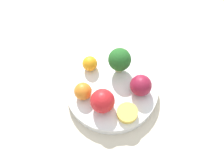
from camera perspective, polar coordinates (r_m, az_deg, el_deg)
The scene contains 9 objects.
ground_plane at distance 0.63m, azimuth 0.00°, elevation -2.67°, with size 6.00×6.00×0.00m, color gray.
table_surface at distance 0.62m, azimuth 0.00°, elevation -2.26°, with size 1.20×1.20×0.02m.
bowl at distance 0.60m, azimuth 0.00°, elevation -1.17°, with size 0.25×0.25×0.03m.
broccoli at distance 0.58m, azimuth 2.00°, elevation 6.29°, with size 0.06×0.06×0.08m.
apple_red at distance 0.53m, azimuth -2.49°, elevation -4.46°, with size 0.06×0.06×0.06m.
apple_green at distance 0.56m, azimuth 7.51°, elevation -0.54°, with size 0.06×0.06×0.06m.
orange_front at distance 0.60m, azimuth -5.81°, elevation 5.33°, with size 0.04×0.04×0.04m.
orange_back at distance 0.56m, azimuth -7.61°, elevation -1.89°, with size 0.05×0.05×0.05m.
small_cup at distance 0.55m, azimuth 3.99°, elevation -7.56°, with size 0.05×0.05×0.02m.
Camera 1 is at (-0.05, 0.28, 0.57)m, focal length 35.00 mm.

